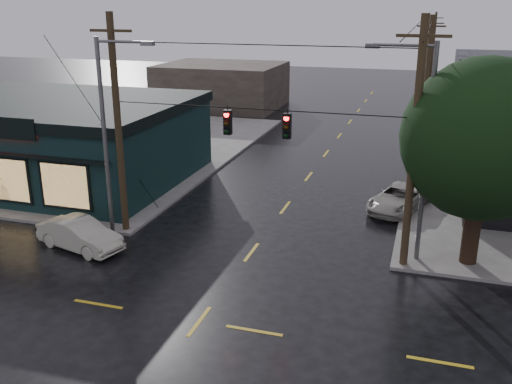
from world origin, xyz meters
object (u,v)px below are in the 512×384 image
(sedan_cream, at_px, (80,234))
(suv_silver, at_px, (399,198))
(utility_pole_nw, at_px, (126,231))
(corner_tree, at_px, (483,140))
(utility_pole_ne, at_px, (403,267))

(sedan_cream, xyz_separation_m, suv_silver, (13.28, 9.34, -0.04))
(utility_pole_nw, relative_size, suv_silver, 2.16)
(corner_tree, distance_m, suv_silver, 8.29)
(corner_tree, bearing_deg, suv_silver, 118.35)
(utility_pole_nw, relative_size, sedan_cream, 2.42)
(utility_pole_ne, distance_m, sedan_cream, 14.15)
(corner_tree, bearing_deg, sedan_cream, -168.49)
(suv_silver, bearing_deg, utility_pole_nw, -132.36)
(corner_tree, relative_size, utility_pole_ne, 0.84)
(corner_tree, height_order, sedan_cream, corner_tree)
(utility_pole_ne, bearing_deg, suv_silver, 95.33)
(corner_tree, distance_m, utility_pole_nw, 16.52)
(utility_pole_nw, bearing_deg, corner_tree, 3.56)
(corner_tree, relative_size, sedan_cream, 2.03)
(utility_pole_ne, height_order, suv_silver, utility_pole_ne)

